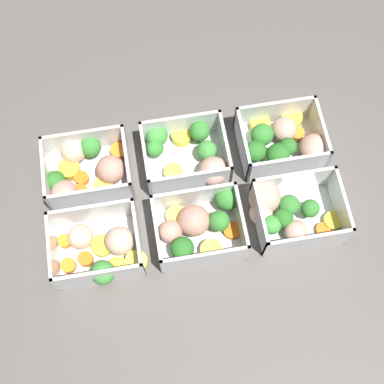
{
  "coord_description": "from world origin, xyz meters",
  "views": [
    {
      "loc": [
        0.05,
        0.31,
        0.82
      ],
      "look_at": [
        0.0,
        0.0,
        0.02
      ],
      "focal_mm": 50.0,
      "sensor_mm": 36.0,
      "label": 1
    }
  ],
  "objects_px": {
    "container_near_center": "(190,154)",
    "container_far_center": "(199,226)",
    "container_near_right": "(86,170)",
    "container_far_right": "(101,248)",
    "container_near_left": "(284,142)",
    "container_far_left": "(286,211)"
  },
  "relations": [
    {
      "from": "container_near_right",
      "to": "container_near_center",
      "type": "bearing_deg",
      "value": 179.41
    },
    {
      "from": "container_near_center",
      "to": "container_far_center",
      "type": "height_order",
      "value": "same"
    },
    {
      "from": "container_far_center",
      "to": "container_far_right",
      "type": "xyz_separation_m",
      "value": [
        0.15,
        0.01,
        -0.0
      ]
    },
    {
      "from": "container_near_center",
      "to": "container_far_right",
      "type": "distance_m",
      "value": 0.21
    },
    {
      "from": "container_near_center",
      "to": "container_far_right",
      "type": "xyz_separation_m",
      "value": [
        0.16,
        0.13,
        -0.0
      ]
    },
    {
      "from": "container_near_right",
      "to": "container_far_center",
      "type": "xyz_separation_m",
      "value": [
        -0.16,
        0.13,
        0.0
      ]
    },
    {
      "from": "container_far_right",
      "to": "container_near_left",
      "type": "bearing_deg",
      "value": -157.77
    },
    {
      "from": "container_near_right",
      "to": "container_far_left",
      "type": "bearing_deg",
      "value": 157.6
    },
    {
      "from": "container_near_center",
      "to": "container_far_left",
      "type": "xyz_separation_m",
      "value": [
        -0.13,
        0.12,
        0.0
      ]
    },
    {
      "from": "container_near_left",
      "to": "container_near_right",
      "type": "height_order",
      "value": "same"
    },
    {
      "from": "container_near_center",
      "to": "container_far_center",
      "type": "xyz_separation_m",
      "value": [
        0.01,
        0.12,
        0.0
      ]
    },
    {
      "from": "container_far_left",
      "to": "container_far_center",
      "type": "xyz_separation_m",
      "value": [
        0.14,
        0.0,
        -0.0
      ]
    },
    {
      "from": "container_far_left",
      "to": "container_far_right",
      "type": "relative_size",
      "value": 1.09
    },
    {
      "from": "container_far_left",
      "to": "container_near_left",
      "type": "bearing_deg",
      "value": -101.73
    },
    {
      "from": "container_far_left",
      "to": "container_far_right",
      "type": "distance_m",
      "value": 0.29
    },
    {
      "from": "container_far_left",
      "to": "container_far_center",
      "type": "bearing_deg",
      "value": 0.08
    },
    {
      "from": "container_near_left",
      "to": "container_far_left",
      "type": "distance_m",
      "value": 0.12
    },
    {
      "from": "container_near_right",
      "to": "container_far_right",
      "type": "bearing_deg",
      "value": 94.09
    },
    {
      "from": "container_near_center",
      "to": "container_near_right",
      "type": "height_order",
      "value": "same"
    },
    {
      "from": "container_near_center",
      "to": "container_far_right",
      "type": "bearing_deg",
      "value": 39.63
    },
    {
      "from": "container_near_center",
      "to": "container_far_center",
      "type": "bearing_deg",
      "value": 86.92
    },
    {
      "from": "container_far_right",
      "to": "container_far_left",
      "type": "bearing_deg",
      "value": -178.05
    }
  ]
}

